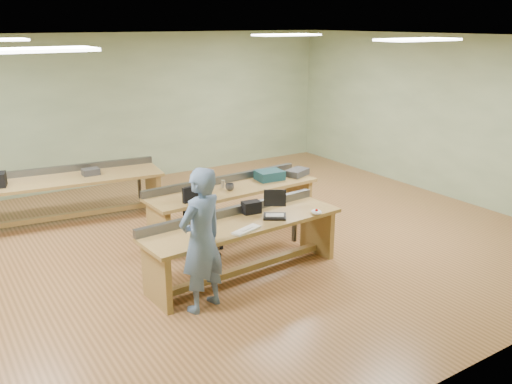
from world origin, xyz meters
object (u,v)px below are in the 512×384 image
Objects in this scene: workbench_back at (60,189)px; task_chair at (204,229)px; camera_bag at (251,207)px; parts_bin_teal at (270,175)px; workbench_front at (243,236)px; mug at (230,187)px; workbench_mid at (233,199)px; laptop_base at (275,216)px; parts_bin_grey at (297,172)px; drinks_can at (223,184)px; person at (201,240)px.

workbench_back is 3.45× the size of task_chair.
camera_bag reaches higher than parts_bin_teal.
camera_bag is at bearing 35.63° from workbench_front.
parts_bin_teal is 0.85m from mug.
mug is (0.53, 1.25, 0.25)m from workbench_front.
workbench_mid is 1.50m from laptop_base.
workbench_mid is 21.29× the size of mug.
parts_bin_grey is (1.98, 0.42, 0.45)m from task_chair.
parts_bin_teal is 3.62× the size of drinks_can.
workbench_mid is 6.65× the size of parts_bin_teal.
task_chair is at bearing -162.09° from parts_bin_teal.
person is (0.63, -3.84, 0.29)m from workbench_back.
workbench_front is 7.10× the size of parts_bin_grey.
task_chair is (-0.51, 1.03, -0.41)m from laptop_base.
workbench_mid is at bearing 115.93° from laptop_base.
person is 1.68m from task_chair.
workbench_front is 0.48m from laptop_base.
parts_bin_grey is at bearing -3.15° from drinks_can.
camera_bag is (1.11, 0.70, -0.02)m from person.
drinks_can reaches higher than workbench_mid.
workbench_mid is at bearing 20.66° from task_chair.
person reaches higher than laptop_base.
camera_bag reaches higher than workbench_mid.
person is 7.06× the size of camera_bag.
person is at bearing -146.16° from parts_bin_grey.
workbench_back is at bearing -98.28° from person.
workbench_back is 11.44× the size of laptop_base.
task_chair reaches higher than workbench_mid.
parts_bin_teal is at bearing 10.04° from mug.
workbench_mid is 1.65× the size of person.
camera_bag reaches higher than laptop_base.
laptop_base is 1.22× the size of camera_bag.
workbench_front is 1.98m from parts_bin_teal.
person is 14.58× the size of drinks_can.
person is at bearing -153.77° from workbench_front.
drinks_can is at bearing 121.19° from laptop_base.
workbench_back is 3.46m from parts_bin_teal.
parts_bin_teal is at bearing -157.27° from person.
camera_bag is (-0.16, 0.32, 0.07)m from laptop_base.
workbench_back is 25.54× the size of mug.
parts_bin_teal is (0.94, 1.51, 0.06)m from laptop_base.
workbench_mid is 0.88m from task_chair.
workbench_mid is at bearing 179.34° from parts_bin_grey.
workbench_mid is 24.09× the size of drinks_can.
workbench_back is at bearing 136.15° from drinks_can.
person is at bearing -128.31° from task_chair.
drinks_can is (-0.02, 0.18, 0.01)m from mug.
workbench_front is 6.57× the size of parts_bin_teal.
person is 1.31m from camera_bag.
workbench_front is 1.51m from workbench_mid.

